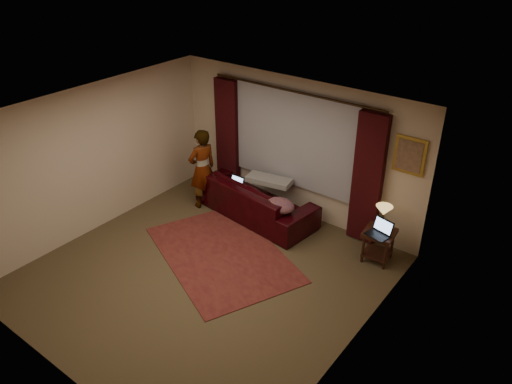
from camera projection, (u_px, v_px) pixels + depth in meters
floor at (205, 275)px, 7.88m from camera, size 5.00×5.00×0.01m
ceiling at (195, 119)px, 6.62m from camera, size 5.00×5.00×0.02m
wall_back at (295, 148)px, 8.99m from camera, size 5.00×0.02×2.60m
wall_front at (46, 294)px, 5.51m from camera, size 5.00×0.02×2.60m
wall_left at (94, 159)px, 8.57m from camera, size 0.02×5.00×2.60m
wall_right at (356, 268)px, 5.93m from camera, size 0.02×5.00×2.60m
sheer_curtain at (294, 139)px, 8.85m from camera, size 2.50×0.05×1.80m
drape_left at (228, 137)px, 9.77m from camera, size 0.50×0.14×2.30m
drape_right at (368, 179)px, 8.18m from camera, size 0.50×0.14×2.30m
curtain_rod at (294, 91)px, 8.39m from camera, size 0.04×0.04×3.40m
picture_frame at (410, 156)px, 7.64m from camera, size 0.50×0.04×0.60m
sofa at (255, 192)px, 9.23m from camera, size 2.52×1.33×0.97m
throw_blanket at (269, 167)px, 9.04m from camera, size 0.88×0.49×0.10m
clothing_pile at (280, 206)px, 8.57m from camera, size 0.57×0.46×0.23m
laptop_sofa at (234, 184)px, 9.30m from camera, size 0.29×0.32×0.21m
area_rug at (222, 254)px, 8.35m from camera, size 3.18×2.74×0.01m
end_table at (378, 246)px, 8.10m from camera, size 0.53×0.53×0.55m
tiffany_lamp at (383, 218)px, 7.92m from camera, size 0.34×0.34×0.43m
laptop_table at (378, 229)px, 7.80m from camera, size 0.43×0.45×0.26m
person at (202, 169)px, 9.42m from camera, size 0.57×0.57×1.57m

